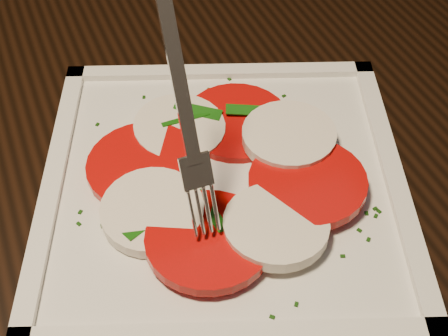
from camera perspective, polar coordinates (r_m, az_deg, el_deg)
The scene contains 4 objects.
table at distance 0.58m, azimuth -5.12°, elevation -7.78°, with size 1.22×0.83×0.75m.
plate at distance 0.49m, azimuth -0.00°, elevation -1.78°, with size 0.28×0.28×0.01m, color white.
caprese_salad at distance 0.48m, azimuth -0.01°, elevation -0.51°, with size 0.22×0.24×0.02m.
fork at distance 0.40m, azimuth -4.27°, elevation 7.07°, with size 0.03×0.09×0.17m, color white, non-canonical shape.
Camera 1 is at (0.22, -0.39, 1.13)m, focal length 50.00 mm.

